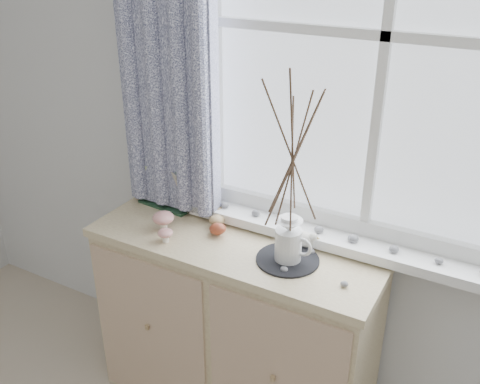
{
  "coord_description": "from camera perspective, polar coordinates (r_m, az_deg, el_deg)",
  "views": [
    {
      "loc": [
        0.75,
        0.17,
        1.96
      ],
      "look_at": [
        -0.1,
        1.7,
        1.1
      ],
      "focal_mm": 40.0,
      "sensor_mm": 36.0,
      "label": 1
    }
  ],
  "objects": [
    {
      "name": "sideboard_pebbles",
      "position": [
        2.01,
        7.04,
        -7.22
      ],
      "size": [
        0.33,
        0.23,
        0.02
      ],
      "color": "gray",
      "rests_on": "sideboard"
    },
    {
      "name": "crocheted_doily",
      "position": [
        2.02,
        5.1,
        -7.18
      ],
      "size": [
        0.24,
        0.24,
        0.01
      ],
      "primitive_type": "cylinder",
      "color": "black",
      "rests_on": "sideboard"
    },
    {
      "name": "botanical_book",
      "position": [
        2.36,
        -8.41,
        0.46
      ],
      "size": [
        0.3,
        0.16,
        0.2
      ],
      "primitive_type": null,
      "rotation": [
        0.0,
        0.0,
        -0.09
      ],
      "color": "#1D3D28",
      "rests_on": "sideboard"
    },
    {
      "name": "toadstool_cluster",
      "position": [
        2.18,
        -8.13,
        -3.22
      ],
      "size": [
        0.13,
        0.14,
        0.08
      ],
      "color": "white",
      "rests_on": "sideboard"
    },
    {
      "name": "sideboard",
      "position": [
        2.38,
        -0.54,
        -14.07
      ],
      "size": [
        1.2,
        0.45,
        0.85
      ],
      "color": "beige",
      "rests_on": "ground"
    },
    {
      "name": "songbird_figurine",
      "position": [
        2.1,
        6.76,
        -4.91
      ],
      "size": [
        0.14,
        0.07,
        0.07
      ],
      "primitive_type": null,
      "rotation": [
        0.0,
        0.0,
        -0.04
      ],
      "color": "white",
      "rests_on": "sideboard"
    },
    {
      "name": "wooden_eggs",
      "position": [
        2.22,
        -2.44,
        -2.99
      ],
      "size": [
        0.14,
        0.18,
        0.08
      ],
      "color": "tan",
      "rests_on": "sideboard"
    },
    {
      "name": "twig_pitcher",
      "position": [
        1.82,
        5.63,
        4.2
      ],
      "size": [
        0.27,
        0.27,
        0.76
      ],
      "rotation": [
        0.0,
        0.0,
        0.01
      ],
      "color": "silver",
      "rests_on": "crocheted_doily"
    }
  ]
}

